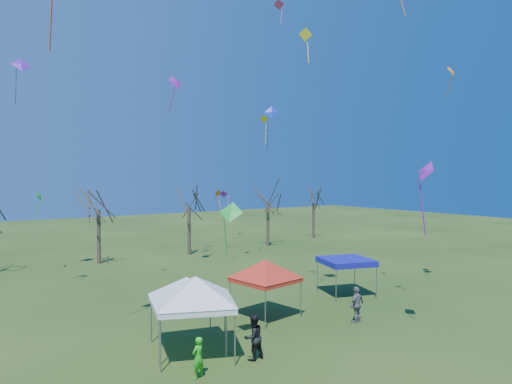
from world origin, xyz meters
TOP-DOWN VIEW (x-y plane):
  - ground at (0.00, 0.00)m, footprint 140.00×140.00m
  - tree_2 at (-2.37, 24.38)m, footprint 3.71×3.71m
  - tree_3 at (6.03, 24.04)m, footprint 3.59×3.59m
  - tree_4 at (15.36, 24.00)m, footprint 3.58×3.58m
  - tree_5 at (23.72, 26.07)m, footprint 3.39×3.39m
  - tent_white_west at (-4.79, 1.68)m, footprint 4.04×4.04m
  - tent_white_mid at (-4.80, 2.45)m, footprint 4.00×4.00m
  - tent_red at (0.62, 4.16)m, footprint 3.98×3.98m
  - tent_blue at (7.51, 4.98)m, footprint 3.69×3.69m
  - person_dark at (-3.07, -0.08)m, footprint 0.95×0.77m
  - person_grey at (3.95, 0.76)m, footprint 1.16×0.66m
  - person_green at (-5.71, -0.31)m, footprint 0.65×0.54m
  - kite_5 at (4.79, -2.55)m, footprint 0.94×1.23m
  - kite_12 at (14.45, 23.44)m, footprint 1.13×1.17m
  - kite_18 at (4.40, 5.36)m, footprint 0.84×0.59m
  - kite_2 at (-8.59, 20.84)m, footprint 1.39×0.98m
  - kite_6 at (15.86, 22.80)m, footprint 1.31×1.37m
  - kite_9 at (13.02, 1.41)m, footprint 0.83×0.59m
  - kite_11 at (1.29, 16.62)m, footprint 1.52×1.22m
  - kite_17 at (4.33, 8.60)m, footprint 1.03×0.84m
  - kite_19 at (6.73, 19.76)m, footprint 0.80×0.58m
  - kite_13 at (-7.27, 22.66)m, footprint 0.84×0.99m
  - kite_22 at (6.45, 18.23)m, footprint 1.02×0.99m
  - kite_1 at (-3.39, 1.12)m, footprint 1.20×1.22m

SIDE VIEW (x-z plane):
  - ground at x=0.00m, z-range 0.00..0.00m
  - person_green at x=-5.71m, z-range 0.00..1.54m
  - person_dark at x=-3.07m, z-range 0.00..1.85m
  - person_grey at x=3.95m, z-range 0.00..1.86m
  - tent_blue at x=7.51m, z-range 0.96..3.26m
  - tent_red at x=0.62m, z-range 1.09..4.64m
  - tent_white_mid at x=-4.80m, z-range 1.12..4.77m
  - tent_white_west at x=-4.79m, z-range 1.18..5.02m
  - tree_5 at x=23.72m, z-range 2.00..9.46m
  - kite_22 at x=6.45m, z-range 4.61..7.16m
  - kite_19 at x=6.73m, z-range 4.91..6.96m
  - kite_13 at x=-7.27m, z-range 4.81..7.09m
  - kite_1 at x=-3.39m, z-range 4.82..7.12m
  - tree_4 at x=15.36m, z-range 2.12..10.00m
  - tree_3 at x=6.03m, z-range 2.12..10.03m
  - tree_2 at x=-2.37m, z-range 2.20..10.38m
  - kite_5 at x=4.79m, z-range 5.93..9.45m
  - kite_17 at x=4.33m, z-range 10.13..13.04m
  - kite_12 at x=14.45m, z-range 11.90..14.91m
  - kite_9 at x=13.02m, z-range 13.12..15.06m
  - kite_11 at x=1.29m, z-range 13.14..16.03m
  - kite_2 at x=-8.59m, z-range 13.69..17.07m
  - kite_18 at x=4.40m, z-range 14.73..16.84m
  - kite_6 at x=15.86m, z-range 24.02..26.61m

